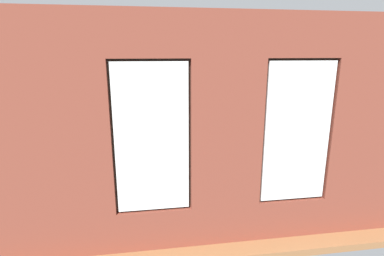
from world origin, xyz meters
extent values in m
cube|color=#99663D|center=(0.00, 0.00, -0.05)|extent=(6.62, 5.67, 0.10)
cube|color=brown|center=(-2.21, 2.46, 1.50)|extent=(1.59, 0.16, 3.01)
cube|color=brown|center=(0.00, 2.46, 1.50)|extent=(0.92, 0.16, 3.01)
cube|color=brown|center=(2.21, 2.46, 1.50)|extent=(1.59, 0.16, 3.01)
cube|color=brown|center=(-0.94, 2.46, 0.28)|extent=(0.95, 0.16, 0.55)
cube|color=brown|center=(-0.94, 2.46, 2.73)|extent=(0.95, 0.16, 0.55)
cube|color=white|center=(-0.94, 2.50, 1.51)|extent=(0.89, 0.03, 1.85)
cube|color=#38281E|center=(-0.94, 2.44, 1.51)|extent=(0.95, 0.04, 1.91)
cube|color=brown|center=(0.94, 2.46, 0.28)|extent=(0.95, 0.16, 0.55)
cube|color=brown|center=(0.94, 2.46, 2.73)|extent=(0.95, 0.16, 0.55)
cube|color=white|center=(0.94, 2.50, 1.51)|extent=(0.89, 0.03, 1.85)
cube|color=#38281E|center=(0.94, 2.44, 1.51)|extent=(0.95, 0.04, 1.91)
cube|color=tan|center=(0.00, 2.36, 0.52)|extent=(3.03, 0.24, 0.06)
cube|color=black|center=(0.00, 2.37, 1.88)|extent=(0.52, 0.03, 0.66)
cube|color=#A33875|center=(0.00, 2.35, 1.88)|extent=(0.46, 0.01, 0.60)
cube|color=silver|center=(2.96, 0.20, 1.50)|extent=(0.10, 4.67, 3.01)
cube|color=black|center=(0.66, 1.76, 0.21)|extent=(1.72, 0.85, 0.42)
cube|color=black|center=(0.66, 2.08, 0.61)|extent=(1.72, 0.24, 0.38)
cube|color=black|center=(-0.09, 1.76, 0.52)|extent=(0.22, 0.85, 0.24)
cube|color=black|center=(1.41, 1.76, 0.52)|extent=(0.22, 0.85, 0.24)
cube|color=black|center=(0.34, 1.72, 0.48)|extent=(0.59, 0.65, 0.12)
cube|color=black|center=(0.98, 1.72, 0.48)|extent=(0.59, 0.65, 0.12)
cube|color=black|center=(-2.26, 0.79, 0.21)|extent=(1.00, 2.15, 0.42)
cube|color=black|center=(-2.58, 0.81, 0.61)|extent=(0.39, 2.11, 0.38)
cube|color=black|center=(-2.32, -0.15, 0.52)|extent=(0.86, 0.28, 0.24)
cube|color=black|center=(-2.19, 1.72, 0.52)|extent=(0.86, 0.28, 0.24)
cube|color=black|center=(-2.26, 0.23, 0.48)|extent=(0.68, 0.55, 0.12)
cube|color=black|center=(-2.22, 0.78, 0.48)|extent=(0.68, 0.55, 0.12)
cube|color=black|center=(-2.18, 1.33, 0.48)|extent=(0.68, 0.55, 0.12)
cube|color=olive|center=(0.42, 0.14, 0.42)|extent=(1.35, 0.77, 0.04)
cube|color=olive|center=(-0.19, -0.19, 0.20)|extent=(0.07, 0.07, 0.40)
cube|color=olive|center=(1.04, -0.19, 0.20)|extent=(0.07, 0.07, 0.40)
cube|color=olive|center=(-0.19, 0.46, 0.20)|extent=(0.07, 0.07, 0.40)
cube|color=olive|center=(1.04, 0.46, 0.20)|extent=(0.07, 0.07, 0.40)
cylinder|color=#33567F|center=(0.83, 0.25, 0.49)|extent=(0.09, 0.09, 0.11)
cylinder|color=#B7333D|center=(0.05, 0.00, 0.49)|extent=(0.08, 0.08, 0.11)
cube|color=#59595B|center=(0.59, 0.04, 0.45)|extent=(0.17, 0.13, 0.02)
cube|color=#B2B2B7|center=(0.32, 0.25, 0.45)|extent=(0.13, 0.17, 0.02)
cube|color=black|center=(0.42, 0.14, 0.45)|extent=(0.08, 0.18, 0.02)
cube|color=black|center=(2.66, -0.40, 0.25)|extent=(1.30, 0.42, 0.51)
cube|color=black|center=(2.66, -0.40, 0.53)|extent=(0.45, 0.20, 0.05)
cube|color=black|center=(2.66, -0.40, 0.59)|extent=(0.06, 0.04, 0.06)
cube|color=black|center=(2.66, -0.40, 0.90)|extent=(1.03, 0.04, 0.57)
cube|color=black|center=(2.66, -0.42, 0.90)|extent=(0.98, 0.01, 0.52)
cylinder|color=brown|center=(-2.46, -1.84, 0.14)|extent=(0.26, 0.26, 0.27)
cylinder|color=brown|center=(-2.46, -1.84, 0.40)|extent=(0.05, 0.05, 0.27)
cone|color=#286B2D|center=(-2.21, -1.89, 0.82)|extent=(0.62, 0.25, 0.65)
cone|color=#286B2D|center=(-2.32, -1.57, 0.77)|extent=(0.43, 0.66, 0.56)
cone|color=#286B2D|center=(-2.60, -1.61, 0.80)|extent=(0.46, 0.60, 0.62)
cone|color=#286B2D|center=(-2.74, -1.79, 0.77)|extent=(0.68, 0.24, 0.58)
cone|color=#286B2D|center=(-2.57, -2.03, 0.84)|extent=(0.40, 0.54, 0.68)
cone|color=#286B2D|center=(-2.29, -2.04, 0.80)|extent=(0.51, 0.56, 0.62)
cylinder|color=#47423D|center=(2.11, 0.70, 0.16)|extent=(0.29, 0.29, 0.33)
cylinder|color=brown|center=(2.11, 0.70, 0.48)|extent=(0.05, 0.05, 0.29)
cone|color=#286B2D|center=(2.39, 0.67, 0.86)|extent=(0.68, 0.23, 0.61)
cone|color=#286B2D|center=(2.30, 0.86, 0.89)|extent=(0.58, 0.54, 0.65)
cone|color=#286B2D|center=(2.03, 0.94, 0.89)|extent=(0.37, 0.65, 0.65)
cone|color=#286B2D|center=(1.88, 0.85, 0.87)|extent=(0.64, 0.51, 0.62)
cone|color=#286B2D|center=(1.91, 0.59, 0.91)|extent=(0.59, 0.43, 0.69)
cone|color=#286B2D|center=(2.01, 0.43, 0.85)|extent=(0.40, 0.69, 0.59)
cone|color=#286B2D|center=(2.24, 0.45, 0.86)|extent=(0.46, 0.67, 0.61)
cylinder|color=beige|center=(-1.15, -0.81, 0.08)|extent=(0.16, 0.16, 0.15)
cylinder|color=brown|center=(-1.15, -0.81, 0.21)|extent=(0.02, 0.02, 0.11)
ellipsoid|color=#3D8E42|center=(-1.15, -0.81, 0.36)|extent=(0.30, 0.30, 0.20)
cylinder|color=#9E5638|center=(-0.65, 1.76, 0.13)|extent=(0.28, 0.28, 0.26)
cylinder|color=brown|center=(-0.65, 1.76, 0.55)|extent=(0.05, 0.05, 0.58)
cone|color=#3D8E42|center=(-0.47, 1.74, 1.06)|extent=(0.46, 0.17, 0.52)
cone|color=#3D8E42|center=(-0.49, 1.89, 1.03)|extent=(0.46, 0.42, 0.47)
cone|color=#3D8E42|center=(-0.66, 1.92, 1.07)|extent=(0.15, 0.44, 0.53)
cone|color=#3D8E42|center=(-0.80, 1.81, 1.07)|extent=(0.44, 0.25, 0.53)
cone|color=#3D8E42|center=(-0.85, 1.66, 1.01)|extent=(0.53, 0.33, 0.44)
cone|color=#3D8E42|center=(-0.66, 1.61, 1.08)|extent=(0.15, 0.42, 0.54)
cone|color=#3D8E42|center=(-0.53, 1.62, 1.06)|extent=(0.38, 0.42, 0.52)
camera|label=1|loc=(0.98, 6.00, 2.54)|focal=28.00mm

